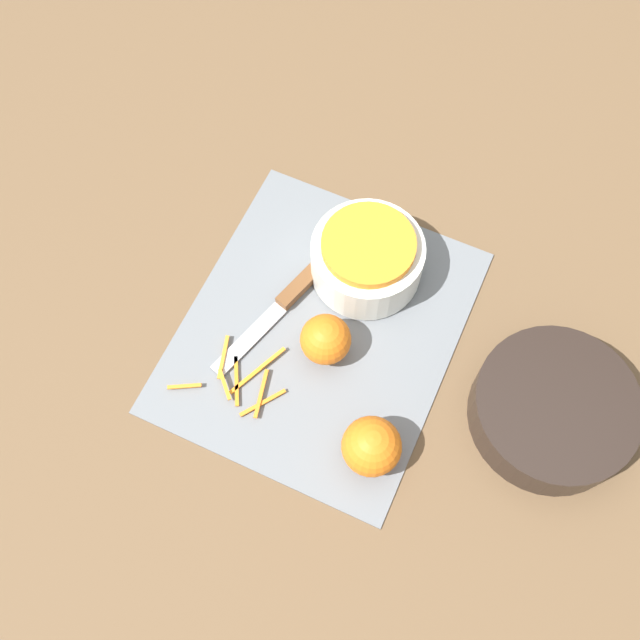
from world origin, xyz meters
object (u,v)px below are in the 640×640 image
(knife, at_px, (295,291))
(orange_right, at_px, (326,339))
(orange_left, at_px, (371,446))
(bowl_dark, at_px, (553,410))
(bowl_speckled, at_px, (367,257))

(knife, relative_size, orange_right, 3.37)
(orange_left, distance_m, orange_right, 0.16)
(knife, distance_m, orange_right, 0.10)
(orange_left, bearing_deg, orange_right, -134.24)
(knife, bearing_deg, bowl_dark, 103.04)
(bowl_speckled, distance_m, bowl_dark, 0.32)
(knife, height_order, orange_right, orange_right)
(bowl_speckled, distance_m, knife, 0.11)
(bowl_dark, relative_size, knife, 0.91)
(bowl_speckled, relative_size, orange_left, 2.07)
(knife, bearing_deg, orange_left, 64.53)
(bowl_speckled, height_order, bowl_dark, bowl_speckled)
(bowl_dark, bearing_deg, orange_right, -83.26)
(orange_left, relative_size, orange_right, 1.10)
(bowl_dark, distance_m, knife, 0.38)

